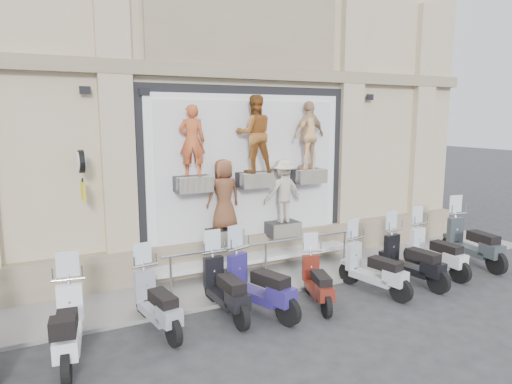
% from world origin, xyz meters
% --- Properties ---
extents(ground, '(90.00, 90.00, 0.00)m').
position_xyz_m(ground, '(0.00, 0.00, 0.00)').
color(ground, '#2A2A2C').
rests_on(ground, ground).
extents(sidewalk, '(16.00, 2.20, 0.08)m').
position_xyz_m(sidewalk, '(0.00, 2.10, 0.04)').
color(sidewalk, gray).
rests_on(sidewalk, ground).
extents(building, '(14.00, 8.60, 12.00)m').
position_xyz_m(building, '(0.00, 7.00, 6.00)').
color(building, '#BEAB8B').
rests_on(building, ground).
extents(shop_vitrine, '(5.60, 0.86, 4.30)m').
position_xyz_m(shop_vitrine, '(0.08, 2.75, 2.43)').
color(shop_vitrine, black).
rests_on(shop_vitrine, ground).
extents(guard_rail, '(5.06, 0.10, 0.93)m').
position_xyz_m(guard_rail, '(0.00, 2.00, 0.47)').
color(guard_rail, '#9EA0A5').
rests_on(guard_rail, ground).
extents(clock_sign_bracket, '(0.10, 0.80, 1.02)m').
position_xyz_m(clock_sign_bracket, '(-3.90, 2.47, 2.80)').
color(clock_sign_bracket, black).
rests_on(clock_sign_bracket, ground).
extents(scooter_b, '(0.86, 2.04, 1.60)m').
position_xyz_m(scooter_b, '(-4.48, 0.22, 0.80)').
color(scooter_b, white).
rests_on(scooter_b, ground).
extents(scooter_c, '(0.80, 1.91, 1.51)m').
position_xyz_m(scooter_c, '(-2.97, 0.58, 0.75)').
color(scooter_c, gray).
rests_on(scooter_c, ground).
extents(scooter_d, '(0.59, 1.94, 1.57)m').
position_xyz_m(scooter_d, '(-1.62, 0.63, 0.78)').
color(scooter_d, black).
rests_on(scooter_d, ground).
extents(scooter_e, '(1.21, 2.14, 1.67)m').
position_xyz_m(scooter_e, '(-1.00, 0.40, 0.83)').
color(scooter_e, navy).
rests_on(scooter_e, ground).
extents(scooter_f, '(0.99, 1.77, 1.38)m').
position_xyz_m(scooter_f, '(0.27, 0.25, 0.69)').
color(scooter_f, '#5A190F').
rests_on(scooter_f, ground).
extents(scooter_g, '(0.93, 1.97, 1.54)m').
position_xyz_m(scooter_g, '(1.73, 0.22, 0.77)').
color(scooter_g, '#A9ABB0').
rests_on(scooter_g, ground).
extents(scooter_h, '(0.79, 2.02, 1.60)m').
position_xyz_m(scooter_h, '(2.88, 0.25, 0.80)').
color(scooter_h, black).
rests_on(scooter_h, ground).
extents(scooter_i, '(0.63, 1.97, 1.58)m').
position_xyz_m(scooter_i, '(3.90, 0.47, 0.79)').
color(scooter_i, silver).
rests_on(scooter_i, ground).
extents(scooter_j, '(0.90, 2.19, 1.73)m').
position_xyz_m(scooter_j, '(5.32, 0.53, 0.86)').
color(scooter_j, '#2B3134').
rests_on(scooter_j, ground).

